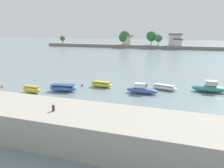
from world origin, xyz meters
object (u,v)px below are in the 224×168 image
at_px(moored_boat_4, 164,87).
at_px(mooring_buoy_0, 82,85).
at_px(mooring_buoy_3, 36,79).
at_px(moored_boat_2, 101,84).
at_px(mooring_buoy_2, 2,86).
at_px(moored_boat_1, 63,88).
at_px(moored_boat_3, 142,90).
at_px(moored_boat_0, 32,89).
at_px(moored_boat_5, 209,88).
at_px(mooring_bollard, 53,108).
at_px(mooring_buoy_1, 223,123).

xyz_separation_m(moored_boat_4, mooring_buoy_0, (-13.61, -2.21, -0.23)).
bearing_deg(moored_boat_4, mooring_buoy_3, -163.70).
height_order(moored_boat_2, mooring_buoy_2, moored_boat_2).
xyz_separation_m(moored_boat_1, mooring_buoy_3, (-9.41, 5.47, -0.36)).
bearing_deg(mooring_buoy_2, moored_boat_3, 10.35).
relative_size(moored_boat_0, moored_boat_5, 0.64).
bearing_deg(moored_boat_5, mooring_bollard, -120.70).
bearing_deg(moored_boat_4, moored_boat_2, -156.13).
xyz_separation_m(moored_boat_1, moored_boat_5, (21.62, 7.48, 0.11)).
relative_size(mooring_bollard, moored_boat_2, 0.13).
height_order(mooring_bollard, mooring_buoy_0, mooring_bollard).
xyz_separation_m(moored_boat_4, mooring_buoy_2, (-25.85, -7.70, -0.19)).
relative_size(mooring_bollard, moored_boat_1, 0.11).
relative_size(mooring_bollard, moored_boat_0, 0.15).
bearing_deg(moored_boat_2, mooring_bollard, -75.85).
bearing_deg(moored_boat_2, mooring_buoy_3, 179.89).
bearing_deg(mooring_bollard, moored_boat_2, 100.94).
bearing_deg(moored_boat_2, mooring_buoy_2, -156.03).
bearing_deg(moored_boat_5, moored_boat_1, -161.42).
xyz_separation_m(moored_boat_1, mooring_buoy_1, (22.66, -5.90, -0.41)).
bearing_deg(moored_boat_3, moored_boat_0, -160.22).
relative_size(moored_boat_3, mooring_buoy_3, 14.28).
bearing_deg(mooring_bollard, mooring_buoy_2, 144.52).
height_order(moored_boat_1, mooring_buoy_2, moored_boat_1).
distance_m(moored_boat_0, mooring_buoy_0, 8.51).
distance_m(mooring_bollard, mooring_buoy_0, 20.87).
distance_m(moored_boat_5, mooring_buoy_2, 33.80).
distance_m(moored_boat_0, moored_boat_4, 20.84).
height_order(mooring_buoy_2, mooring_buoy_3, mooring_buoy_2).
bearing_deg(moored_boat_3, moored_boat_4, 52.00).
bearing_deg(mooring_buoy_3, moored_boat_0, -55.91).
distance_m(moored_boat_2, mooring_buoy_2, 16.73).
height_order(mooring_bollard, mooring_buoy_2, mooring_bollard).
bearing_deg(moored_boat_5, moored_boat_0, -159.24).
bearing_deg(moored_boat_5, moored_boat_3, -155.22).
bearing_deg(mooring_buoy_3, moored_boat_1, -30.19).
relative_size(moored_boat_3, mooring_buoy_1, 20.08).
bearing_deg(moored_boat_2, moored_boat_4, 13.03).
xyz_separation_m(moored_boat_2, moored_boat_4, (10.20, 1.77, -0.06)).
bearing_deg(moored_boat_2, moored_boat_1, -131.52).
xyz_separation_m(moored_boat_1, moored_boat_4, (14.82, 6.42, -0.12)).
bearing_deg(moored_boat_0, mooring_bollard, -41.89).
bearing_deg(mooring_buoy_2, moored_boat_1, 6.58).
relative_size(moored_boat_0, mooring_buoy_0, 9.66).
xyz_separation_m(moored_boat_1, mooring_buoy_0, (1.21, 4.22, -0.36)).
bearing_deg(moored_boat_3, moored_boat_1, -165.21).
height_order(moored_boat_5, mooring_buoy_2, moored_boat_5).
relative_size(moored_boat_5, mooring_buoy_1, 21.59).
height_order(moored_boat_3, mooring_buoy_0, moored_boat_3).
bearing_deg(moored_boat_5, moored_boat_4, -171.68).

